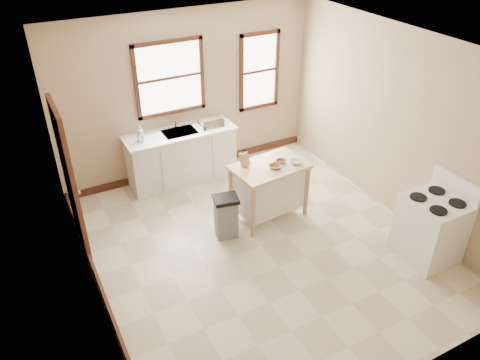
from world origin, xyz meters
name	(u,v)px	position (x,y,z in m)	size (l,w,h in m)	color
floor	(261,246)	(0.00, 0.00, 0.00)	(5.00, 5.00, 0.00)	beige
ceiling	(267,51)	(0.00, 0.00, 2.80)	(5.00, 5.00, 0.00)	white
wall_back	(188,95)	(0.00, 2.50, 1.40)	(4.50, 0.04, 2.80)	tan
wall_left	(82,209)	(-2.25, 0.00, 1.40)	(0.04, 5.00, 2.80)	tan
wall_right	(397,125)	(2.25, 0.00, 1.40)	(0.04, 5.00, 2.80)	tan
window_main	(170,78)	(-0.30, 2.48, 1.75)	(1.17, 0.06, 1.22)	black
window_side	(259,71)	(1.35, 2.48, 1.60)	(0.77, 0.06, 1.37)	black
door_left	(69,179)	(-2.21, 1.30, 1.05)	(0.06, 0.90, 2.10)	black
baseboard_back	(193,165)	(0.00, 2.47, 0.06)	(4.50, 0.04, 0.12)	black
baseboard_left	(104,297)	(-2.22, 0.00, 0.06)	(0.04, 5.00, 0.12)	black
sink_counter	(182,156)	(-0.30, 2.20, 0.46)	(1.86, 0.62, 0.92)	beige
faucet	(175,122)	(-0.30, 2.38, 1.03)	(0.03, 0.03, 0.22)	silver
soap_bottle_a	(141,133)	(-0.95, 2.20, 1.04)	(0.09, 0.09, 0.24)	#B2B2B2
soap_bottle_b	(140,136)	(-0.97, 2.15, 1.02)	(0.09, 0.09, 0.19)	#B2B2B2
dish_rack	(210,123)	(0.24, 2.16, 0.97)	(0.42, 0.31, 0.10)	silver
kitchen_island	(269,191)	(0.47, 0.60, 0.45)	(1.09, 0.69, 0.89)	#DCBB81
knife_block	(244,160)	(0.14, 0.76, 0.99)	(0.10, 0.10, 0.20)	tan
pepper_grinder	(247,160)	(0.19, 0.78, 0.97)	(0.04, 0.04, 0.15)	#461F13
bowl_a	(275,167)	(0.51, 0.50, 0.91)	(0.18, 0.18, 0.04)	brown
bowl_b	(281,161)	(0.66, 0.60, 0.91)	(0.15, 0.15, 0.04)	brown
bowl_c	(296,162)	(0.84, 0.47, 0.92)	(0.17, 0.17, 0.05)	silver
trash_bin	(226,217)	(-0.32, 0.46, 0.33)	(0.34, 0.29, 0.66)	slate
gas_stove	(432,221)	(1.91, -1.21, 0.59)	(0.73, 0.74, 1.18)	white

